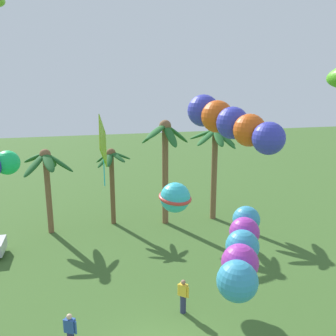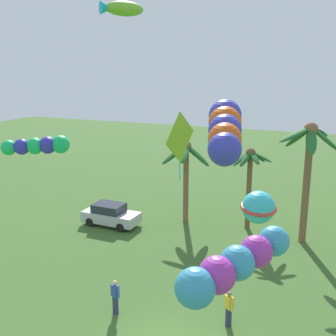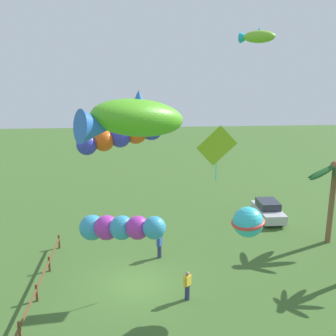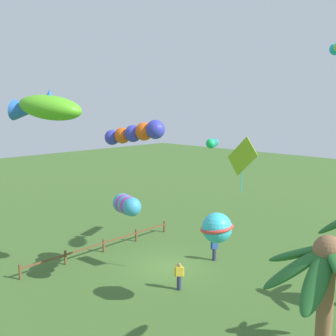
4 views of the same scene
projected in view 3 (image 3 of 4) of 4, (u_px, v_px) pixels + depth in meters
The scene contains 13 objects.
ground_plane at pixel (136, 284), 21.80m from camera, with size 120.00×120.00×0.00m, color #3D6028.
palm_tree_0 at pixel (334, 181), 26.08m from camera, with size 3.48×3.83×5.77m.
rail_fence at pixel (37, 290), 20.13m from camera, with size 12.45×0.12×0.95m.
parked_car_0 at pixel (268, 210), 31.04m from camera, with size 3.91×1.77×1.51m.
spectator_0 at pixel (187, 285), 20.20m from camera, with size 0.43×0.43×1.59m.
spectator_1 at pixel (159, 246), 24.72m from camera, with size 0.49×0.39×1.59m.
kite_tube_0 at pixel (124, 135), 17.57m from camera, with size 1.84×3.84×1.55m.
kite_fish_1 at pixel (257, 37), 25.04m from camera, with size 2.24×2.37×0.98m.
kite_tube_2 at pixel (128, 133), 24.81m from camera, with size 2.31×1.56×0.72m.
kite_ball_3 at pixel (248, 222), 19.12m from camera, with size 2.23×2.23×1.50m.
kite_tube_4 at pixel (118, 228), 18.11m from camera, with size 2.86×4.04×1.75m.
kite_fish_5 at pixel (133, 119), 11.63m from camera, with size 2.92×3.70×1.56m.
kite_diamond_6 at pixel (217, 146), 21.64m from camera, with size 0.45×2.22×3.12m.
Camera 3 is at (19.60, 0.17, 11.67)m, focal length 41.97 mm.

